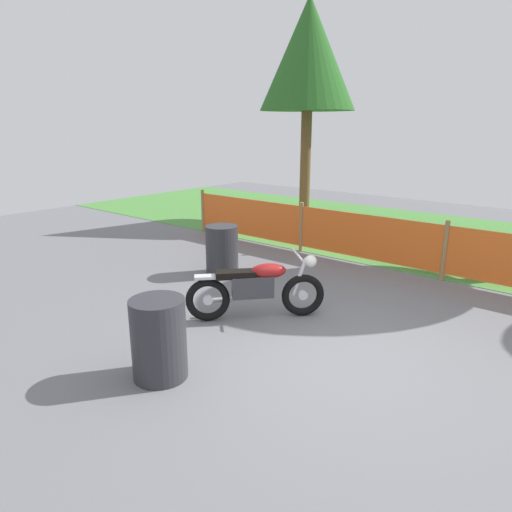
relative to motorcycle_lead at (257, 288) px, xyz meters
name	(u,v)px	position (x,y,z in m)	size (l,w,h in m)	color
ground	(338,357)	(1.44, -0.27, -0.45)	(24.00, 24.00, 0.02)	slate
grass_verge	(488,245)	(1.44, 6.34, -0.44)	(24.00, 6.10, 0.01)	#4C8C3D
barrier_fence	(445,250)	(1.44, 3.29, 0.10)	(11.88, 0.08, 1.05)	#997547
tree_leftmost	(309,55)	(-3.18, 5.90, 3.83)	(2.46, 2.46, 5.68)	brown
motorcycle_lead	(257,288)	(0.00, 0.00, 0.00)	(1.38, 1.50, 0.92)	black
oil_drum	(159,339)	(0.20, -1.86, 0.00)	(0.58, 0.58, 0.88)	#2D2D33
spare_drum	(222,250)	(-1.75, 1.14, 0.00)	(0.58, 0.58, 0.88)	#2D2D33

